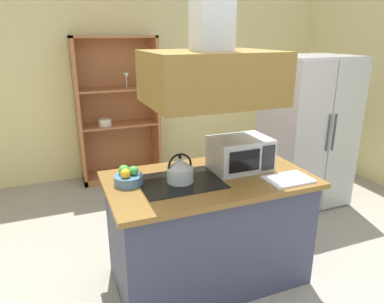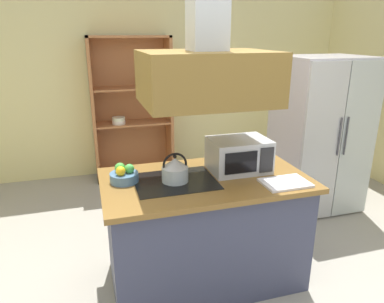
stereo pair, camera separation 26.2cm
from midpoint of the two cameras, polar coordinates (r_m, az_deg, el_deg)
The scene contains 10 objects.
ground_plane at distance 2.97m, azimuth 2.41°, elevation -22.67°, with size 7.80×7.80×0.00m, color #9B9589.
wall_back at distance 5.15m, azimuth -11.43°, elevation 11.43°, with size 6.00×0.12×2.70m, color beige.
kitchen_island at distance 2.93m, azimuth -0.01°, elevation -12.29°, with size 1.57×0.89×0.90m.
range_hood at distance 2.52m, azimuth -0.01°, elevation 14.25°, with size 0.90×0.70×1.22m.
refrigerator at distance 4.31m, azimuth 16.23°, elevation 3.06°, with size 0.90×0.78×1.72m.
dish_cabinet at distance 4.99m, azimuth -13.28°, elevation 5.25°, with size 1.07×0.40×1.92m.
kettle at distance 2.62m, azimuth -4.79°, elevation -3.04°, with size 0.20×0.20×0.22m.
cutting_board at distance 2.73m, azimuth 12.52°, elevation -4.43°, with size 0.34×0.24×0.02m, color white.
microwave at distance 2.87m, azimuth 5.12°, elevation -0.36°, with size 0.46×0.35×0.26m.
fruit_bowl at distance 2.65m, azimuth -12.98°, elevation -4.11°, with size 0.21×0.21×0.14m.
Camera 1 is at (-1.06, -1.99, 1.95)m, focal length 33.31 mm.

